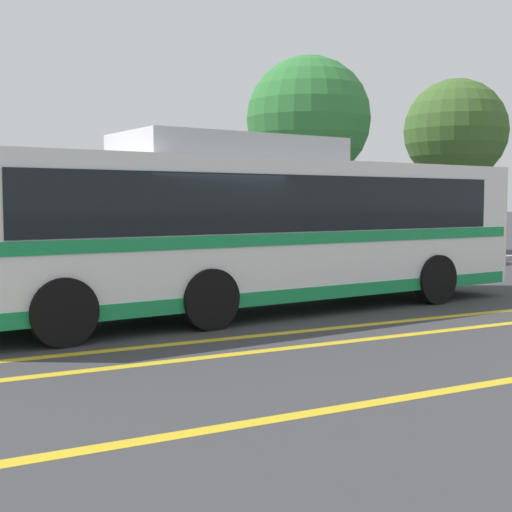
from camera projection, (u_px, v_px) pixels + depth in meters
name	position (u px, v px, depth m)	size (l,w,h in m)	color
ground_plane	(196.00, 319.00, 12.53)	(220.00, 220.00, 0.00)	#38383A
lane_strip_0	(320.00, 329.00, 11.53)	(0.20, 31.46, 0.01)	gold
lane_strip_1	(358.00, 340.00, 10.62)	(0.20, 31.46, 0.01)	gold
lane_strip_2	(501.00, 382.00, 8.18)	(0.20, 31.46, 0.01)	gold
curb_strip	(145.00, 276.00, 19.02)	(39.46, 0.36, 0.15)	#99999E
transit_bus	(255.00, 225.00, 13.33)	(11.95, 3.68, 3.24)	white
tree_1	(309.00, 119.00, 24.05)	(4.20, 4.20, 6.96)	#513823
tree_2	(456.00, 131.00, 28.71)	(4.15, 4.15, 7.00)	#513823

